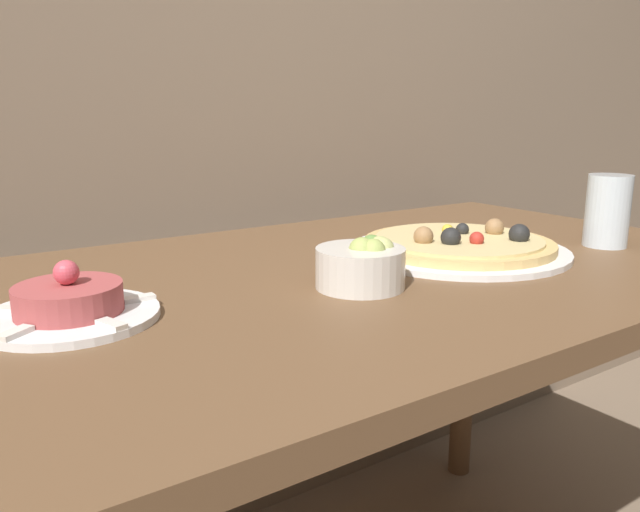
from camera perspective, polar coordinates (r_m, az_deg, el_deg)
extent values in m
cube|color=brown|center=(0.99, 2.28, -2.24)|extent=(1.46, 0.80, 0.03)
cylinder|color=brown|center=(1.78, 13.13, -8.44)|extent=(0.06, 0.06, 0.73)
cylinder|color=white|center=(1.12, 12.49, 0.48)|extent=(0.38, 0.38, 0.01)
cylinder|color=#DBB26B|center=(1.11, 12.52, 1.08)|extent=(0.33, 0.33, 0.01)
cylinder|color=#E0C684|center=(1.11, 12.55, 1.55)|extent=(0.29, 0.29, 0.00)
sphere|color=black|center=(1.15, 12.88, 2.38)|extent=(0.02, 0.02, 0.02)
sphere|color=#997047|center=(1.06, 9.44, 1.79)|extent=(0.03, 0.03, 0.03)
sphere|color=black|center=(1.06, 11.87, 1.67)|extent=(0.03, 0.03, 0.03)
sphere|color=gold|center=(1.15, 11.58, 2.37)|extent=(0.02, 0.02, 0.02)
sphere|color=#B22D23|center=(1.07, 14.13, 1.53)|extent=(0.02, 0.02, 0.02)
sphere|color=black|center=(1.11, 17.75, 1.91)|extent=(0.04, 0.04, 0.04)
sphere|color=#997047|center=(1.16, 15.66, 2.51)|extent=(0.03, 0.03, 0.03)
cylinder|color=white|center=(0.80, -21.85, -5.14)|extent=(0.21, 0.21, 0.01)
cylinder|color=#A84747|center=(0.80, -21.99, -3.62)|extent=(0.13, 0.13, 0.03)
sphere|color=#DB4C5B|center=(0.79, -22.19, -1.39)|extent=(0.03, 0.03, 0.03)
cube|color=white|center=(0.82, -16.24, -3.73)|extent=(0.04, 0.02, 0.01)
cube|color=white|center=(0.88, -21.43, -2.99)|extent=(0.03, 0.04, 0.01)
cube|color=white|center=(0.84, -27.15, -4.36)|extent=(0.04, 0.04, 0.01)
cube|color=white|center=(0.75, -26.12, -6.34)|extent=(0.04, 0.04, 0.01)
cube|color=white|center=(0.73, -18.53, -5.94)|extent=(0.03, 0.04, 0.01)
cylinder|color=silver|center=(0.88, 3.69, -1.08)|extent=(0.13, 0.13, 0.06)
sphere|color=#A3B25B|center=(0.87, 4.89, 0.44)|extent=(0.04, 0.04, 0.04)
sphere|color=#B7BC70|center=(0.87, 4.66, 0.49)|extent=(0.03, 0.03, 0.03)
sphere|color=#B7BC70|center=(0.89, 5.78, 0.67)|extent=(0.03, 0.03, 0.03)
sphere|color=#668E42|center=(0.90, 4.74, 0.88)|extent=(0.03, 0.03, 0.03)
sphere|color=#A3B25B|center=(0.87, 3.85, 0.52)|extent=(0.04, 0.04, 0.04)
sphere|color=#B7BC70|center=(0.89, 5.48, 0.77)|extent=(0.03, 0.03, 0.03)
cylinder|color=silver|center=(1.26, 24.80, 3.78)|extent=(0.08, 0.08, 0.13)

